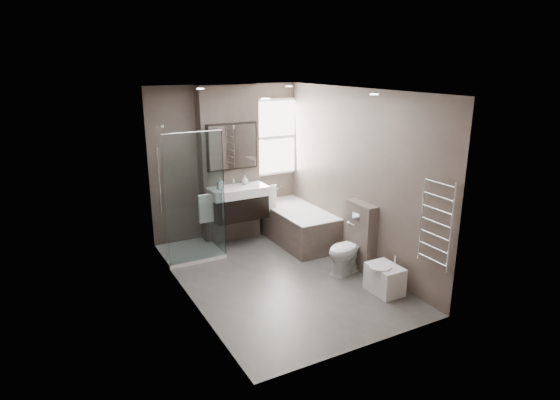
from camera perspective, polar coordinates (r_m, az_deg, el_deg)
room at (r=6.27m, az=-0.06°, el=1.28°), size 2.70×3.90×2.70m
vanity_pier at (r=7.84m, az=-6.24°, el=4.30°), size 1.00×0.25×2.60m
vanity at (r=7.66m, az=-5.11°, el=-0.27°), size 0.95×0.47×0.66m
mirror_cabinet at (r=7.62m, az=-5.84°, el=6.50°), size 0.86×0.08×0.76m
towel_left at (r=7.46m, az=-8.99°, el=-1.06°), size 0.24×0.06×0.44m
towel_right at (r=7.88m, az=-1.31°, el=0.11°), size 0.24×0.06×0.44m
shower_enclosure at (r=7.42m, az=-10.16°, el=-3.06°), size 0.90×0.90×2.00m
bathtub at (r=7.92m, az=2.07°, el=-2.90°), size 0.75×1.60×0.57m
window at (r=8.23m, az=-0.73°, el=7.65°), size 0.98×0.06×1.33m
toilet at (r=6.84m, az=8.34°, el=-5.95°), size 0.77×0.55×0.71m
cistern_box at (r=6.96m, az=9.77°, el=-4.32°), size 0.19×0.55×1.00m
bidet at (r=6.41m, az=12.61°, el=-9.32°), size 0.41×0.47×0.49m
towel_radiator at (r=5.85m, az=18.50°, el=-2.60°), size 0.03×0.49×1.10m
soap_bottle_a at (r=7.44m, az=-7.24°, el=2.01°), size 0.09×0.09×0.20m
soap_bottle_b at (r=7.73m, az=-4.30°, el=2.46°), size 0.11×0.11×0.15m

